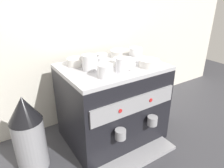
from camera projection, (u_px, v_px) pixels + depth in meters
name	position (u px, v px, depth m)	size (l,w,h in m)	color
ground_plane	(112.00, 134.00, 1.33)	(4.00, 4.00, 0.00)	#38383D
tiled_backsplash_wall	(85.00, 34.00, 1.34)	(2.80, 0.03, 1.19)	silver
espresso_machine	(112.00, 103.00, 1.23)	(0.56, 0.53, 0.47)	black
ceramic_cup_0	(101.00, 59.00, 1.14)	(0.09, 0.07, 0.06)	white
ceramic_cup_1	(123.00, 65.00, 1.03)	(0.09, 0.07, 0.07)	white
ceramic_cup_2	(89.00, 62.00, 1.06)	(0.08, 0.12, 0.08)	white
ceramic_cup_3	(105.00, 70.00, 0.97)	(0.09, 0.10, 0.06)	white
ceramic_cup_4	(135.00, 54.00, 1.22)	(0.09, 0.11, 0.08)	white
ceramic_bowl_0	(124.00, 62.00, 1.14)	(0.13, 0.13, 0.03)	white
ceramic_bowl_1	(149.00, 63.00, 1.11)	(0.11, 0.11, 0.04)	white
ceramic_bowl_2	(76.00, 62.00, 1.13)	(0.10, 0.10, 0.04)	white
ceramic_bowl_3	(121.00, 54.00, 1.29)	(0.13, 0.13, 0.04)	white
coffee_grinder	(28.00, 133.00, 1.01)	(0.16, 0.16, 0.41)	#939399
milk_pitcher	(159.00, 105.00, 1.52)	(0.10, 0.10, 0.16)	#B7B7BC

